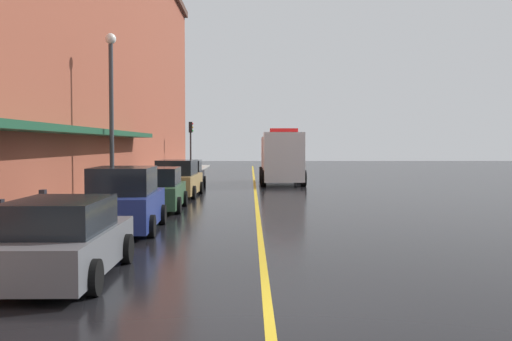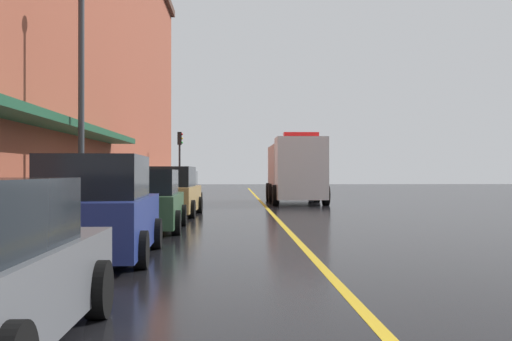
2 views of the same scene
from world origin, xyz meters
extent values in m
plane|color=black|center=(0.00, 25.00, 0.00)|extent=(112.00, 112.00, 0.00)
cube|color=#9E9B93|center=(-6.20, 25.00, 0.07)|extent=(2.40, 70.00, 0.15)
cube|color=gold|center=(0.00, 25.00, 0.00)|extent=(0.16, 70.00, 0.01)
cube|color=brown|center=(-11.51, 24.00, 8.44)|extent=(8.23, 64.00, 16.89)
cube|color=#19472D|center=(-6.85, 16.00, 3.10)|extent=(1.20, 22.40, 0.24)
cube|color=#595B60|center=(-3.89, 2.43, 0.55)|extent=(1.85, 4.48, 0.76)
cube|color=black|center=(-3.89, 2.20, 1.24)|extent=(1.66, 2.47, 0.62)
cylinder|color=black|center=(-4.82, 3.81, 0.32)|extent=(0.22, 0.64, 0.64)
cylinder|color=black|center=(-2.97, 3.82, 0.32)|extent=(0.22, 0.64, 0.64)
cylinder|color=black|center=(-2.96, 1.05, 0.32)|extent=(0.22, 0.64, 0.64)
cube|color=navy|center=(-4.02, 8.65, 0.65)|extent=(2.03, 4.46, 0.96)
cube|color=black|center=(-4.01, 8.43, 1.52)|extent=(1.77, 2.48, 0.78)
cylinder|color=black|center=(-5.02, 9.98, 0.32)|extent=(0.24, 0.65, 0.64)
cylinder|color=black|center=(-3.12, 10.04, 0.32)|extent=(0.24, 0.65, 0.64)
cylinder|color=black|center=(-4.92, 7.25, 0.32)|extent=(0.24, 0.65, 0.64)
cylinder|color=black|center=(-3.03, 7.31, 0.32)|extent=(0.24, 0.65, 0.64)
cube|color=#2D5133|center=(-3.89, 14.22, 0.59)|extent=(1.88, 4.47, 0.83)
cube|color=black|center=(-3.88, 14.00, 1.34)|extent=(1.65, 2.47, 0.68)
cylinder|color=black|center=(-4.82, 15.57, 0.32)|extent=(0.24, 0.65, 0.64)
cylinder|color=black|center=(-3.02, 15.62, 0.32)|extent=(0.24, 0.65, 0.64)
cylinder|color=black|center=(-4.75, 12.83, 0.32)|extent=(0.24, 0.65, 0.64)
cylinder|color=black|center=(-2.96, 12.87, 0.32)|extent=(0.24, 0.65, 0.64)
cube|color=#A5844C|center=(-3.85, 20.19, 0.63)|extent=(2.06, 4.78, 0.90)
cube|color=black|center=(-3.86, 19.96, 1.45)|extent=(1.79, 2.65, 0.74)
cylinder|color=black|center=(-4.75, 21.69, 0.32)|extent=(0.24, 0.65, 0.64)
cylinder|color=black|center=(-2.85, 21.62, 0.32)|extent=(0.24, 0.65, 0.64)
cylinder|color=black|center=(-4.86, 18.77, 0.32)|extent=(0.24, 0.65, 0.64)
cylinder|color=black|center=(-2.95, 18.70, 0.32)|extent=(0.24, 0.65, 0.64)
cube|color=black|center=(-4.01, 25.72, 0.58)|extent=(1.94, 4.75, 0.81)
cube|color=black|center=(-4.00, 25.48, 1.32)|extent=(1.70, 2.63, 0.67)
cylinder|color=black|center=(-4.96, 27.15, 0.32)|extent=(0.24, 0.65, 0.64)
cylinder|color=black|center=(-3.12, 27.20, 0.32)|extent=(0.24, 0.65, 0.64)
cylinder|color=black|center=(-4.89, 24.24, 0.32)|extent=(0.24, 0.65, 0.64)
cylinder|color=black|center=(-3.05, 24.28, 0.32)|extent=(0.24, 0.65, 0.64)
cube|color=silver|center=(1.76, 26.91, 1.80)|extent=(2.42, 2.15, 3.00)
cube|color=silver|center=(1.75, 30.87, 1.68)|extent=(2.44, 5.19, 2.76)
cube|color=red|center=(1.76, 26.91, 3.42)|extent=(1.69, 0.61, 0.24)
cylinder|color=black|center=(2.98, 26.99, 0.50)|extent=(0.30, 1.00, 1.00)
cylinder|color=black|center=(0.54, 26.98, 0.50)|extent=(0.30, 1.00, 1.00)
cylinder|color=black|center=(2.97, 30.23, 0.50)|extent=(0.30, 1.00, 1.00)
cylinder|color=black|center=(0.53, 30.22, 0.50)|extent=(0.30, 1.00, 1.00)
cylinder|color=black|center=(2.96, 32.32, 0.50)|extent=(0.30, 1.00, 1.00)
cylinder|color=black|center=(0.52, 32.31, 0.50)|extent=(0.30, 1.00, 1.00)
cylinder|color=#4C4C51|center=(-5.35, 2.98, 0.68)|extent=(0.07, 0.07, 1.05)
cylinder|color=#4C4C51|center=(-5.35, 9.60, 0.68)|extent=(0.07, 0.07, 1.05)
cube|color=black|center=(-5.35, 9.60, 1.34)|extent=(0.14, 0.18, 0.28)
cylinder|color=#4C4C51|center=(-5.35, 5.47, 0.68)|extent=(0.07, 0.07, 1.05)
cube|color=black|center=(-5.35, 5.47, 1.34)|extent=(0.14, 0.18, 0.28)
cylinder|color=#33383D|center=(-5.95, 15.29, 3.40)|extent=(0.18, 0.18, 6.50)
sphere|color=white|center=(-5.95, 15.29, 6.87)|extent=(0.44, 0.44, 0.44)
cylinder|color=#232326|center=(-5.30, 40.89, 1.85)|extent=(0.14, 0.14, 3.40)
cube|color=black|center=(-5.30, 40.89, 4.00)|extent=(0.28, 0.36, 0.90)
sphere|color=red|center=(-5.14, 40.89, 4.30)|extent=(0.16, 0.16, 0.16)
sphere|color=gold|center=(-5.14, 40.89, 4.00)|extent=(0.16, 0.16, 0.16)
sphere|color=green|center=(-5.14, 40.89, 3.70)|extent=(0.16, 0.16, 0.16)
camera|label=1|loc=(-0.28, -8.96, 2.60)|focal=41.48mm
camera|label=2|loc=(-1.49, -3.05, 1.60)|focal=43.68mm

